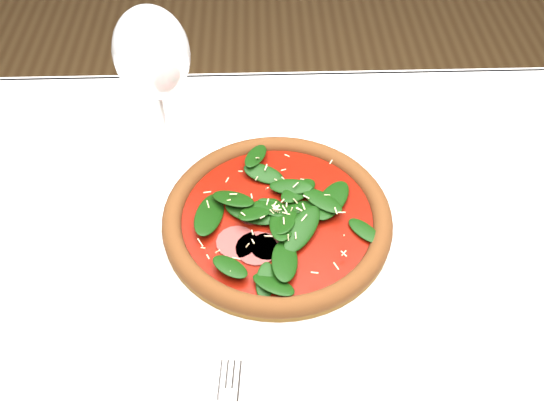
{
  "coord_description": "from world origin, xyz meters",
  "views": [
    {
      "loc": [
        -0.07,
        -0.39,
        1.33
      ],
      "look_at": [
        -0.06,
        0.11,
        0.77
      ],
      "focal_mm": 40.0,
      "sensor_mm": 36.0,
      "label": 1
    }
  ],
  "objects": [
    {
      "name": "dining_table",
      "position": [
        0.0,
        0.0,
        0.65
      ],
      "size": [
        1.21,
        0.81,
        0.75
      ],
      "color": "white",
      "rests_on": "ground"
    },
    {
      "name": "plate",
      "position": [
        -0.05,
        0.08,
        0.76
      ],
      "size": [
        0.32,
        0.32,
        0.01
      ],
      "color": "white",
      "rests_on": "dining_table"
    },
    {
      "name": "pizza",
      "position": [
        -0.05,
        0.08,
        0.78
      ],
      "size": [
        0.33,
        0.33,
        0.04
      ],
      "rotation": [
        0.0,
        0.0,
        0.24
      ],
      "color": "brown",
      "rests_on": "plate"
    },
    {
      "name": "wine_glass",
      "position": [
        -0.2,
        0.22,
        0.91
      ],
      "size": [
        0.09,
        0.09,
        0.22
      ],
      "color": "white",
      "rests_on": "dining_table"
    }
  ]
}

